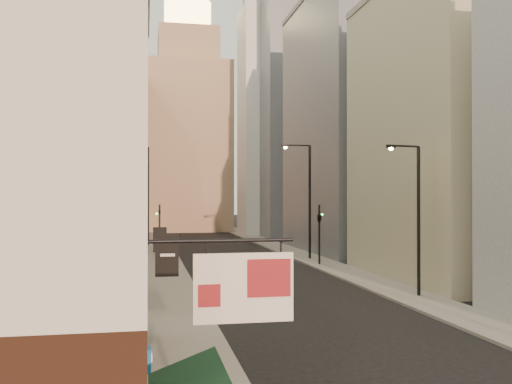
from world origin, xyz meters
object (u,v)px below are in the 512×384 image
Objects in this scene: streetlamp_far at (307,194)px; traffic_light_left at (160,221)px; white_tower at (267,111)px; streetlamp_mid at (415,211)px; clock_tower at (188,127)px; traffic_light_right at (319,220)px.

streetlamp_far reaches higher than traffic_light_left.
streetlamp_far is 13.23m from traffic_light_left.
white_tower is at bearing -114.64° from traffic_light_left.
streetlamp_far is (-3.84, -34.66, -12.71)m from white_tower.
streetlamp_far is 2.07× the size of traffic_light_left.
streetlamp_far reaches higher than streetlamp_mid.
traffic_light_left is at bearing 175.79° from streetlamp_far.
white_tower is 4.02× the size of streetlamp_far.
clock_tower reaches higher than streetlamp_mid.
white_tower reaches higher than streetlamp_far.
clock_tower is at bearing -59.43° from traffic_light_right.
streetlamp_mid is 1.69× the size of traffic_light_right.
clock_tower is 8.98× the size of traffic_light_left.
streetlamp_far is 4.97m from traffic_light_right.
traffic_light_right is (-0.24, -4.49, -2.12)m from streetlamp_far.
traffic_light_right is (6.93, -53.15, -13.85)m from clock_tower.
white_tower is (11.00, -14.00, 0.97)m from clock_tower.
streetlamp_far is (7.16, -48.66, -11.74)m from clock_tower.
streetlamp_mid is 24.39m from traffic_light_left.
white_tower is 8.30× the size of traffic_light_left.
clock_tower is 50.65m from traffic_light_left.
white_tower is at bearing -72.80° from traffic_light_right.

